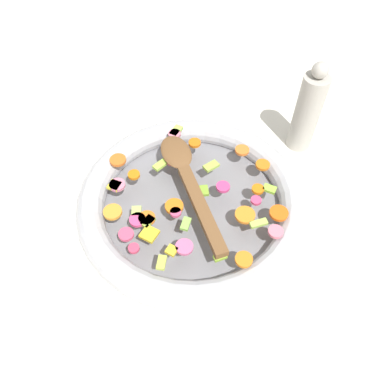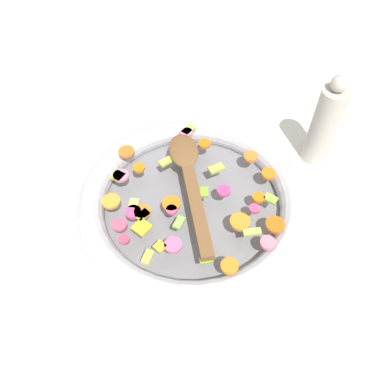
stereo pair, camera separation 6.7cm
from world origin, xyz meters
name	(u,v)px [view 1 (the left image)]	position (x,y,z in m)	size (l,w,h in m)	color
ground_plane	(192,208)	(0.00, 0.00, 0.00)	(4.00, 4.00, 0.00)	silver
skillet	(192,201)	(0.00, 0.00, 0.02)	(0.42, 0.42, 0.05)	slate
chopped_vegetables	(188,198)	(0.01, 0.01, 0.05)	(0.33, 0.33, 0.01)	orange
wooden_spoon	(187,176)	(0.01, -0.03, 0.06)	(0.12, 0.28, 0.01)	brown
pepper_mill	(308,111)	(-0.24, -0.17, 0.09)	(0.05, 0.05, 0.20)	#B2ADA3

